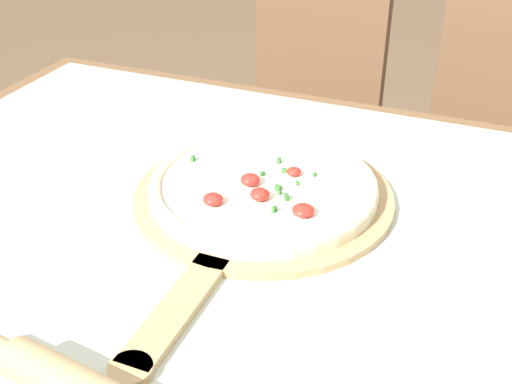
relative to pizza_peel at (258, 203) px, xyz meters
name	(u,v)px	position (x,y,z in m)	size (l,w,h in m)	color
dining_table	(271,278)	(0.04, -0.04, -0.11)	(1.45, 0.98, 0.75)	brown
towel_cloth	(271,225)	(0.04, -0.04, -0.01)	(1.37, 0.90, 0.00)	silver
pizza_peel	(258,203)	(0.00, 0.00, 0.00)	(0.40, 0.61, 0.01)	tan
pizza	(263,186)	(0.00, 0.02, 0.02)	(0.35, 0.35, 0.04)	beige
chair_left	(304,123)	(-0.19, 0.82, -0.26)	(0.43, 0.43, 0.87)	brown
chair_right	(492,155)	(0.32, 0.82, -0.26)	(0.44, 0.44, 0.87)	brown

